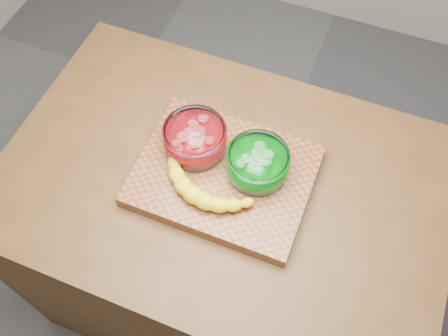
% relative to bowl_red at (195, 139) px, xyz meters
% --- Properties ---
extents(ground, '(3.50, 3.50, 0.00)m').
position_rel_bowl_red_xyz_m(ground, '(0.10, -0.04, -0.98)').
color(ground, '#4E4E53').
rests_on(ground, ground).
extents(counter, '(1.20, 0.80, 0.90)m').
position_rel_bowl_red_xyz_m(counter, '(0.10, -0.04, -0.53)').
color(counter, '#4E3117').
rests_on(counter, ground).
extents(cutting_board, '(0.45, 0.35, 0.04)m').
position_rel_bowl_red_xyz_m(cutting_board, '(0.10, -0.04, -0.06)').
color(cutting_board, brown).
rests_on(cutting_board, counter).
extents(bowl_red, '(0.16, 0.16, 0.08)m').
position_rel_bowl_red_xyz_m(bowl_red, '(0.00, 0.00, 0.00)').
color(bowl_red, white).
rests_on(bowl_red, cutting_board).
extents(bowl_green, '(0.16, 0.16, 0.07)m').
position_rel_bowl_red_xyz_m(bowl_green, '(0.18, -0.01, -0.00)').
color(bowl_green, white).
rests_on(bowl_green, cutting_board).
extents(banana, '(0.29, 0.17, 0.04)m').
position_rel_bowl_red_xyz_m(banana, '(0.07, -0.10, -0.02)').
color(banana, yellow).
rests_on(banana, cutting_board).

